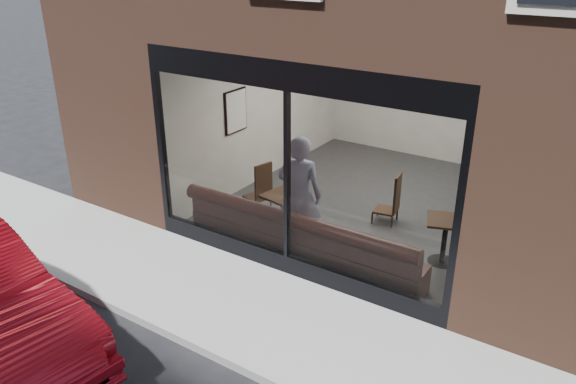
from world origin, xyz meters
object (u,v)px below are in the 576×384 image
Objects in this scene: cafe_table_right at (447,221)px; banquette at (301,248)px; cafe_table_left at (283,196)px; cafe_chair_left at (257,197)px; cafe_chair_right at (385,210)px; person at (300,195)px.

banquette is at bearing -148.31° from cafe_table_right.
banquette is at bearing -37.94° from cafe_table_left.
banquette reaches higher than cafe_chair_left.
cafe_table_left is 1.47× the size of cafe_chair_left.
cafe_table_right reaches higher than cafe_chair_right.
cafe_table_right is at bearing 13.23° from cafe_table_left.
cafe_table_left is 1.28m from cafe_chair_left.
cafe_chair_left is at bearing 10.54° from cafe_chair_right.
person is 5.27× the size of cafe_chair_right.
banquette is 2.02m from cafe_chair_right.
cafe_table_right reaches higher than banquette.
cafe_chair_left is (-1.48, 0.88, -0.73)m from person.
cafe_chair_left is at bearing -46.60° from person.
person is (-0.22, 0.29, 0.75)m from banquette.
person is 3.38× the size of cafe_table_right.
cafe_table_right is at bearing 140.66° from cafe_chair_right.
banquette is 2.05× the size of person.
cafe_chair_left is 1.08× the size of cafe_chair_right.
cafe_table_left is 2.65m from cafe_table_right.
person is 3.31× the size of cafe_table_left.
cafe_table_left is (-0.48, 0.26, -0.23)m from person.
cafe_table_left is 1.02× the size of cafe_table_right.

